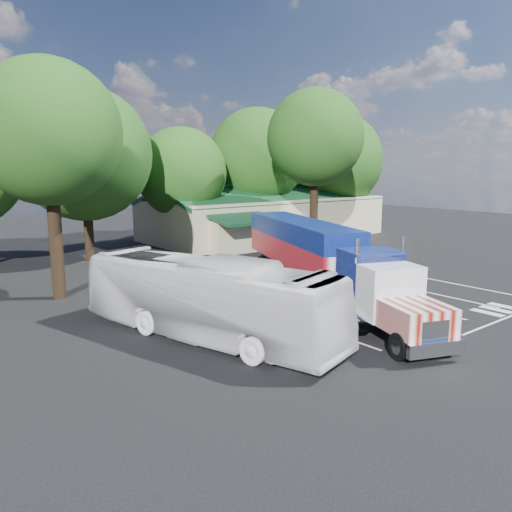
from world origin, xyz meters
TOP-DOWN VIEW (x-y plane):
  - ground at (0.00, 0.00)m, footprint 120.00×120.00m
  - event_hall at (13.74, 17.81)m, footprint 24.20×14.12m
  - tree_row_c at (-5.00, 16.20)m, footprint 10.00×10.00m
  - tree_row_d at (4.00, 17.50)m, footprint 8.00×8.00m
  - tree_row_e at (13.00, 18.00)m, footprint 9.60×9.60m
  - tree_row_f at (23.00, 16.80)m, footprint 10.40×10.40m
  - tree_near_left at (-10.50, 6.00)m, footprint 7.60×7.60m
  - tree_near_right at (11.50, 8.50)m, footprint 8.00×8.00m
  - semi_truck at (1.10, -2.20)m, footprint 9.49×19.17m
  - woman at (4.50, -4.36)m, footprint 0.48×0.71m
  - bicycle at (1.80, 4.68)m, footprint 0.80×1.82m
  - tour_bus at (-7.67, -4.50)m, footprint 6.05×12.62m
  - silver_sedan at (12.00, 10.50)m, footprint 4.78×2.09m

SIDE VIEW (x-z plane):
  - ground at x=0.00m, z-range 0.00..0.00m
  - bicycle at x=1.80m, z-range 0.00..0.92m
  - silver_sedan at x=12.00m, z-range 0.00..1.53m
  - woman at x=4.50m, z-range 0.00..1.91m
  - tour_bus at x=-7.67m, z-range 0.00..3.43m
  - event_hall at x=13.74m, z-range -0.56..4.99m
  - semi_truck at x=1.10m, z-range 0.27..4.39m
  - tree_row_d at x=4.00m, z-range 1.28..11.88m
  - tree_row_f at x=23.00m, z-range 1.29..14.29m
  - tree_row_c at x=-5.00m, z-range 1.51..14.56m
  - tree_row_e at x=13.00m, z-range 1.64..14.54m
  - tree_near_left at x=-10.50m, z-range 2.49..15.14m
  - tree_near_right at x=11.50m, z-range 2.71..16.21m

